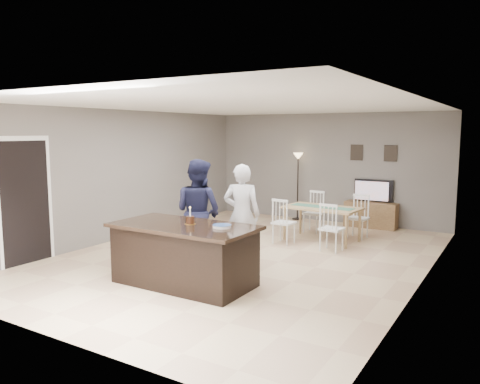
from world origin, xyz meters
The scene contains 14 objects.
floor centered at (0.00, 0.00, 0.00)m, with size 8.00×8.00×0.00m, color tan.
room_shell centered at (0.00, 0.00, 1.68)m, with size 8.00×8.00×8.00m.
kitchen_island centered at (0.00, -1.80, 0.45)m, with size 2.15×1.10×0.90m.
tv_console centered at (1.20, 3.77, 0.30)m, with size 1.20×0.40×0.60m, color brown.
television centered at (1.20, 3.84, 0.86)m, with size 0.91×0.12×0.53m, color black.
tv_screen_glow centered at (1.20, 3.76, 0.87)m, with size 0.78×0.78×0.00m, color #D05317.
picture_frames centered at (1.15, 3.98, 1.75)m, with size 1.10×0.02×0.38m.
doorway centered at (-2.99, -2.30, 1.26)m, with size 0.00×2.10×2.65m.
woman centered at (0.18, -0.45, 0.86)m, with size 0.63×0.41×1.72m, color silver.
man centered at (-0.48, -0.79, 0.90)m, with size 0.87×0.68×1.79m, color #171832.
birthday_cake centered at (0.05, -1.72, 0.96)m, with size 0.17×0.17×0.26m.
plate_stack centered at (0.60, -1.70, 0.92)m, with size 0.27×0.27×0.04m.
dining_table centered at (0.71, 1.88, 0.59)m, with size 1.57×1.80×0.92m.
floor_lamp centered at (-0.70, 3.79, 1.33)m, with size 0.26×0.26×1.71m.
Camera 1 is at (4.18, -7.12, 2.25)m, focal length 35.00 mm.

